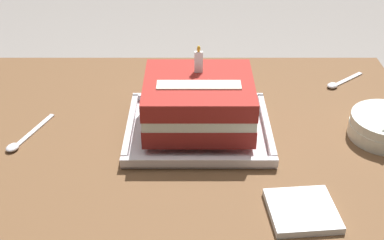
# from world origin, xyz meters

# --- Properties ---
(dining_table) EXTENTS (1.01, 0.72, 0.68)m
(dining_table) POSITION_xyz_m (0.00, 0.00, 0.58)
(dining_table) COLOR brown
(dining_table) RESTS_ON ground_plane
(foil_tray) EXTENTS (0.29, 0.25, 0.02)m
(foil_tray) POSITION_xyz_m (0.03, -0.00, 0.69)
(foil_tray) COLOR silver
(foil_tray) RESTS_ON dining_table
(birthday_cake) EXTENTS (0.22, 0.19, 0.15)m
(birthday_cake) POSITION_xyz_m (0.03, -0.00, 0.76)
(birthday_cake) COLOR maroon
(birthday_cake) RESTS_ON foil_tray
(serving_spoon_near_tray) EXTENTS (0.07, 0.15, 0.01)m
(serving_spoon_near_tray) POSITION_xyz_m (-0.33, -0.04, 0.69)
(serving_spoon_near_tray) COLOR silver
(serving_spoon_near_tray) RESTS_ON dining_table
(serving_spoon_by_bowls) EXTENTS (0.11, 0.09, 0.01)m
(serving_spoon_by_bowls) POSITION_xyz_m (0.36, 0.20, 0.69)
(serving_spoon_by_bowls) COLOR silver
(serving_spoon_by_bowls) RESTS_ON dining_table
(napkin_pile) EXTENTS (0.12, 0.12, 0.01)m
(napkin_pile) POSITION_xyz_m (0.19, -0.25, 0.69)
(napkin_pile) COLOR white
(napkin_pile) RESTS_ON dining_table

